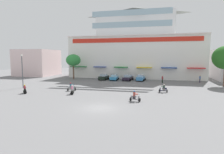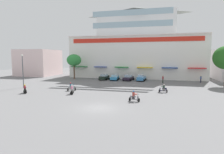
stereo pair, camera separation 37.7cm
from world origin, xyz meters
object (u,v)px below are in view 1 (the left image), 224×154
(streetlamp_near, at_px, (22,68))
(parked_car_3, at_px, (141,78))
(scooter_rider_4, at_px, (71,87))
(pedestrian_0, at_px, (200,78))
(plaza_tree_0, at_px, (73,60))
(pedestrian_1, at_px, (162,79))
(parked_car_1, at_px, (114,77))
(parked_car_2, at_px, (128,78))
(scooter_rider_1, at_px, (25,90))
(scooter_rider_3, at_px, (72,90))
(scooter_rider_0, at_px, (163,89))
(scooter_rider_2, at_px, (135,97))
(parked_car_0, at_px, (104,77))

(streetlamp_near, bearing_deg, parked_car_3, 37.32)
(scooter_rider_4, distance_m, pedestrian_0, 30.16)
(plaza_tree_0, xyz_separation_m, pedestrian_1, (23.31, -2.49, -4.12))
(parked_car_1, distance_m, parked_car_2, 3.57)
(scooter_rider_1, distance_m, scooter_rider_4, 7.60)
(scooter_rider_4, height_order, pedestrian_1, pedestrian_1)
(scooter_rider_3, height_order, streetlamp_near, streetlamp_near)
(scooter_rider_3, distance_m, streetlamp_near, 13.13)
(parked_car_1, bearing_deg, plaza_tree_0, -177.71)
(scooter_rider_0, height_order, scooter_rider_3, scooter_rider_3)
(parked_car_3, xyz_separation_m, pedestrian_0, (13.91, 0.07, 0.21))
(scooter_rider_2, bearing_deg, parked_car_1, 109.80)
(scooter_rider_1, height_order, scooter_rider_4, scooter_rider_4)
(scooter_rider_0, bearing_deg, parked_car_3, 108.89)
(scooter_rider_1, bearing_deg, scooter_rider_0, 15.49)
(pedestrian_1, bearing_deg, scooter_rider_4, -138.96)
(scooter_rider_2, bearing_deg, pedestrian_0, 60.88)
(scooter_rider_1, bearing_deg, streetlamp_near, 131.19)
(parked_car_0, distance_m, pedestrian_1, 15.22)
(parked_car_2, xyz_separation_m, streetlamp_near, (-18.22, -16.31, 3.06))
(scooter_rider_3, bearing_deg, pedestrian_1, 49.11)
(parked_car_3, relative_size, pedestrian_0, 2.58)
(scooter_rider_0, xyz_separation_m, scooter_rider_2, (-3.93, -7.68, 0.02))
(parked_car_1, xyz_separation_m, scooter_rider_2, (8.06, -22.40, -0.12))
(scooter_rider_0, height_order, pedestrian_0, pedestrian_0)
(parked_car_1, xyz_separation_m, streetlamp_near, (-14.66, -16.07, 3.07))
(scooter_rider_3, height_order, scooter_rider_4, scooter_rider_3)
(scooter_rider_1, distance_m, scooter_rider_3, 8.05)
(parked_car_3, bearing_deg, scooter_rider_4, -122.08)
(scooter_rider_1, distance_m, pedestrian_1, 28.81)
(parked_car_2, relative_size, scooter_rider_4, 3.10)
(scooter_rider_0, relative_size, pedestrian_1, 0.82)
(parked_car_3, distance_m, scooter_rider_4, 20.34)
(scooter_rider_0, bearing_deg, streetlamp_near, -177.10)
(plaza_tree_0, height_order, streetlamp_near, plaza_tree_0)
(scooter_rider_1, xyz_separation_m, pedestrian_0, (31.16, 21.32, 0.38))
(scooter_rider_0, bearing_deg, pedestrian_0, 59.90)
(scooter_rider_0, bearing_deg, pedestrian_1, 89.52)
(parked_car_1, height_order, scooter_rider_1, scooter_rider_1)
(plaza_tree_0, distance_m, scooter_rider_4, 18.56)
(parked_car_2, bearing_deg, parked_car_3, 1.46)
(scooter_rider_3, bearing_deg, parked_car_1, 82.93)
(scooter_rider_0, xyz_separation_m, pedestrian_1, (0.10, 11.78, 0.43))
(scooter_rider_1, bearing_deg, scooter_rider_3, 8.56)
(plaza_tree_0, relative_size, pedestrian_0, 3.94)
(plaza_tree_0, relative_size, scooter_rider_0, 4.61)
(scooter_rider_4, height_order, pedestrian_0, pedestrian_0)
(parked_car_1, bearing_deg, streetlamp_near, -132.37)
(pedestrian_0, bearing_deg, parked_car_3, -179.73)
(pedestrian_1, bearing_deg, parked_car_1, 166.33)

